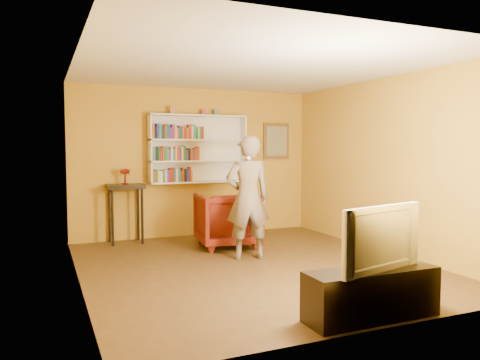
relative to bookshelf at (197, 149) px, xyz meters
name	(u,v)px	position (x,y,z in m)	size (l,w,h in m)	color
room_shell	(252,192)	(0.00, -2.41, -0.58)	(5.30, 5.80, 2.88)	#442F16
bookshelf	(197,149)	(0.00, 0.00, 0.00)	(1.80, 0.29, 1.23)	white
books_row_lower	(173,176)	(-0.50, -0.11, -0.47)	(0.71, 0.19, 0.27)	brown
books_row_middle	(175,154)	(-0.44, -0.11, -0.08)	(0.84, 0.19, 0.27)	teal
books_row_upper	(177,132)	(-0.41, -0.11, 0.30)	(0.92, 0.18, 0.27)	#A84D21
ornament_left	(172,110)	(-0.48, -0.06, 0.68)	(0.09, 0.09, 0.13)	#C06137
ornament_centre	(204,112)	(0.11, -0.06, 0.67)	(0.08, 0.08, 0.10)	#A5374D
ornament_right	(216,113)	(0.34, -0.06, 0.67)	(0.07, 0.07, 0.10)	slate
framed_painting	(276,141)	(1.65, 0.05, 0.16)	(0.55, 0.05, 0.70)	brown
console_table	(125,195)	(-1.33, -0.16, -0.77)	(0.61, 0.47, 1.00)	black
ruby_lustre	(125,173)	(-1.33, -0.16, -0.40)	(0.17, 0.16, 0.27)	maroon
armchair	(227,220)	(0.15, -1.11, -1.15)	(0.95, 0.97, 0.89)	#4C0A05
person	(248,198)	(0.11, -2.01, -0.70)	(0.65, 0.43, 1.80)	#685B4C
game_remote	(247,158)	(-0.03, -2.28, -0.11)	(0.04, 0.15, 0.04)	white
tv_cabinet	(372,294)	(0.21, -4.66, -1.36)	(1.34, 0.40, 0.48)	black
television	(373,237)	(0.21, -4.66, -0.81)	(1.07, 0.14, 0.62)	black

